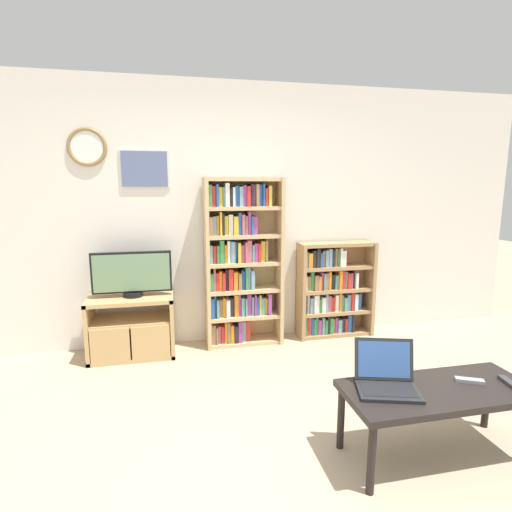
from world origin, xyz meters
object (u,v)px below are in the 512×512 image
Objects in this scene: laptop at (386,377)px; remote_near_laptop at (509,383)px; television at (132,274)px; remote_far_from_laptop at (469,380)px; bookshelf_tall at (239,262)px; bookshelf_short at (331,291)px; coffee_table at (439,396)px; tv_stand at (132,326)px.

laptop is 0.75m from remote_near_laptop.
laptop is at bearing -49.51° from television.
remote_near_laptop and remote_far_from_laptop have the same top height.
bookshelf_tall reaches higher than laptop.
remote_near_laptop is 0.22m from remote_far_from_laptop.
bookshelf_short reaches higher than coffee_table.
tv_stand is 2.66m from coffee_table.
coffee_table is 6.82× the size of remote_near_laptop.
bookshelf_tall is 2.19m from coffee_table.
tv_stand reaches higher than remote_far_from_laptop.
coffee_table is (-0.16, -1.99, -0.10)m from bookshelf_short.
television is 2.69m from coffee_table.
bookshelf_tall is at bearing 5.83° from tv_stand.
bookshelf_tall is 2.42m from remote_near_laptop.
television reaches higher than laptop.
coffee_table is (0.84, -1.98, -0.45)m from bookshelf_tall.
laptop reaches higher than coffee_table.
television is (0.03, 0.03, 0.50)m from tv_stand.
bookshelf_tall is at bearing 4.58° from television.
tv_stand is 4.72× the size of remote_near_laptop.
television is at bearing -177.26° from bookshelf_short.
bookshelf_short is 1.97m from remote_far_from_laptop.
laptop reaches higher than remote_near_laptop.
laptop is (1.58, -1.80, 0.22)m from tv_stand.
remote_far_from_laptop is (0.07, -1.97, -0.04)m from bookshelf_short.
laptop is 2.48× the size of remote_near_laptop.
remote_far_from_laptop is at bearing 11.74° from laptop.
remote_far_from_laptop reaches higher than coffee_table.
bookshelf_short is at bearing 93.00° from laptop.
tv_stand is 0.47× the size of bookshelf_tall.
laptop is 0.53m from remote_far_from_laptop.
remote_far_from_laptop is (0.53, -0.04, -0.06)m from laptop.
bookshelf_tall is (1.05, 0.11, 0.55)m from tv_stand.
laptop reaches higher than tv_stand.
laptop is (-0.31, 0.07, 0.11)m from coffee_table.
coffee_table is at bearing -94.49° from bookshelf_short.
remote_near_laptop is at bearing -6.38° from coffee_table.
remote_far_from_laptop is at bearing 6.59° from coffee_table.
television is 2.05m from bookshelf_short.
bookshelf_short is 2.00m from coffee_table.
remote_far_from_laptop is at bearing -88.09° from bookshelf_short.
laptop is (1.56, -1.83, -0.29)m from television.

